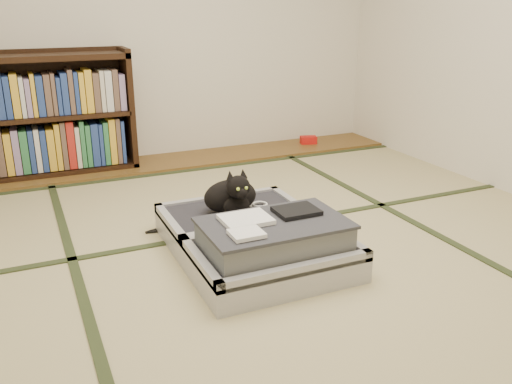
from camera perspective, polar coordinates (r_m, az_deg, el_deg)
name	(u,v)px	position (r m, az deg, el deg)	size (l,w,h in m)	color
floor	(274,256)	(2.94, 1.91, -6.80)	(4.50, 4.50, 0.00)	#CCBC88
wood_strip	(172,161)	(4.70, -8.81, 3.23)	(4.00, 0.50, 0.02)	brown
red_item	(308,140)	(5.22, 5.54, 5.48)	(0.15, 0.09, 0.07)	red
tatami_borders	(239,224)	(3.35, -1.79, -3.34)	(4.00, 4.50, 0.01)	#2D381E
bookcase	(31,119)	(4.52, -22.59, 7.09)	(1.53, 0.35, 0.98)	black
suitcase	(256,239)	(2.88, 0.01, -4.94)	(0.80, 1.07, 0.32)	#ADACB1
cat	(232,196)	(3.07, -2.52, -0.42)	(0.36, 0.36, 0.29)	black
cable_coil	(259,205)	(3.19, 0.33, -1.42)	(0.11, 0.11, 0.03)	white
hanger	(179,227)	(3.32, -8.06, -3.67)	(0.40, 0.21, 0.01)	black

